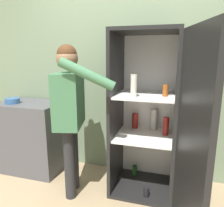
{
  "coord_description": "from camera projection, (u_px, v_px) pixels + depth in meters",
  "views": [
    {
      "loc": [
        0.46,
        -1.64,
        1.5
      ],
      "look_at": [
        -0.2,
        0.62,
        0.97
      ],
      "focal_mm": 35.0,
      "sensor_mm": 36.0,
      "label": 1
    }
  ],
  "objects": [
    {
      "name": "wall_back",
      "position": [
        136.0,
        73.0,
        2.63
      ],
      "size": [
        7.0,
        0.06,
        2.55
      ],
      "color": "gray",
      "rests_on": "ground_plane"
    },
    {
      "name": "refrigerator",
      "position": [
        154.0,
        118.0,
        2.22
      ],
      "size": [
        0.88,
        1.27,
        1.74
      ],
      "color": "black",
      "rests_on": "ground_plane"
    },
    {
      "name": "counter",
      "position": [
        32.0,
        136.0,
        2.86
      ],
      "size": [
        0.79,
        0.55,
        0.9
      ],
      "color": "#4C4C51",
      "rests_on": "ground_plane"
    },
    {
      "name": "person",
      "position": [
        70.0,
        104.0,
        2.22
      ],
      "size": [
        0.71,
        0.57,
        1.6
      ],
      "color": "#262628",
      "rests_on": "ground_plane"
    },
    {
      "name": "bowl",
      "position": [
        12.0,
        101.0,
        2.72
      ],
      "size": [
        0.18,
        0.18,
        0.06
      ],
      "color": "#335B8E",
      "rests_on": "counter"
    }
  ]
}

